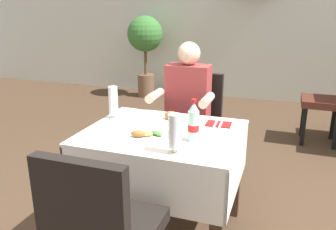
# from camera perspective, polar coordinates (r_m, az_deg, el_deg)

# --- Properties ---
(back_wall) EXTENTS (11.00, 0.12, 2.83)m
(back_wall) POSITION_cam_1_polar(r_m,az_deg,el_deg) (6.03, 13.75, 16.00)
(back_wall) COLOR silver
(back_wall) RESTS_ON ground
(main_dining_table) EXTENTS (1.01, 0.83, 0.75)m
(main_dining_table) POSITION_cam_1_polar(r_m,az_deg,el_deg) (2.32, -0.82, -6.91)
(main_dining_table) COLOR white
(main_dining_table) RESTS_ON ground
(chair_far_diner_seat) EXTENTS (0.44, 0.50, 0.97)m
(chair_far_diner_seat) POSITION_cam_1_polar(r_m,az_deg,el_deg) (3.04, 4.41, -1.22)
(chair_far_diner_seat) COLOR black
(chair_far_diner_seat) RESTS_ON ground
(chair_near_camera_side) EXTENTS (0.44, 0.50, 0.97)m
(chair_near_camera_side) POSITION_cam_1_polar(r_m,az_deg,el_deg) (1.69, -10.73, -18.05)
(chair_near_camera_side) COLOR black
(chair_near_camera_side) RESTS_ON ground
(seated_diner_far) EXTENTS (0.50, 0.46, 1.26)m
(seated_diner_far) POSITION_cam_1_polar(r_m,az_deg,el_deg) (2.91, 3.03, 1.15)
(seated_diner_far) COLOR #282D42
(seated_diner_far) RESTS_ON ground
(plate_near_camera) EXTENTS (0.26, 0.26, 0.06)m
(plate_near_camera) POSITION_cam_1_polar(r_m,az_deg,el_deg) (2.14, -3.78, -3.41)
(plate_near_camera) COLOR white
(plate_near_camera) RESTS_ON main_dining_table
(plate_far_diner) EXTENTS (0.23, 0.23, 0.07)m
(plate_far_diner) POSITION_cam_1_polar(r_m,az_deg,el_deg) (2.44, 0.66, -0.43)
(plate_far_diner) COLOR white
(plate_far_diner) RESTS_ON main_dining_table
(beer_glass_left) EXTENTS (0.07, 0.07, 0.24)m
(beer_glass_left) POSITION_cam_1_polar(r_m,az_deg,el_deg) (2.50, -9.08, 2.25)
(beer_glass_left) COLOR white
(beer_glass_left) RESTS_ON main_dining_table
(beer_glass_middle) EXTENTS (0.07, 0.07, 0.23)m
(beer_glass_middle) POSITION_cam_1_polar(r_m,az_deg,el_deg) (1.88, 1.12, -3.03)
(beer_glass_middle) COLOR white
(beer_glass_middle) RESTS_ON main_dining_table
(cola_bottle_primary) EXTENTS (0.07, 0.07, 0.26)m
(cola_bottle_primary) POSITION_cam_1_polar(r_m,az_deg,el_deg) (2.05, 4.25, -1.34)
(cola_bottle_primary) COLOR silver
(cola_bottle_primary) RESTS_ON main_dining_table
(napkin_cutlery_set) EXTENTS (0.18, 0.19, 0.01)m
(napkin_cutlery_set) POSITION_cam_1_polar(r_m,az_deg,el_deg) (2.39, 8.40, -1.47)
(napkin_cutlery_set) COLOR maroon
(napkin_cutlery_set) RESTS_ON main_dining_table
(background_chair_left) EXTENTS (0.50, 0.44, 0.97)m
(background_chair_left) POSITION_cam_1_polar(r_m,az_deg,el_deg) (4.30, 25.49, 2.70)
(background_chair_left) COLOR #4C2319
(background_chair_left) RESTS_ON ground
(potted_plant_corner) EXTENTS (0.60, 0.60, 1.39)m
(potted_plant_corner) POSITION_cam_1_polar(r_m,az_deg,el_deg) (6.00, -3.82, 12.21)
(potted_plant_corner) COLOR brown
(potted_plant_corner) RESTS_ON ground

